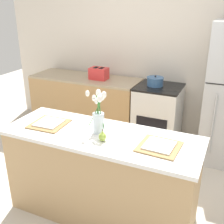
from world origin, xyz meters
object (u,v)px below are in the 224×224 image
object	(u,v)px
plate_setting_left	(49,123)
plate_setting_right	(159,146)
pear_figurine	(102,136)
flower_vase	(98,115)
cooking_pot	(155,81)
stove_range	(157,117)
toaster	(99,73)

from	to	relation	value
plate_setting_left	plate_setting_right	world-z (taller)	same
plate_setting_right	pear_figurine	bearing A→B (deg)	-169.16
flower_vase	plate_setting_left	bearing A→B (deg)	-174.91
pear_figurine	cooking_pot	xyz separation A→B (m)	(-0.04, 1.71, 0.03)
stove_range	plate_setting_right	distance (m)	1.74
toaster	cooking_pot	xyz separation A→B (m)	(0.85, 0.02, -0.03)
stove_range	cooking_pot	world-z (taller)	cooking_pot
plate_setting_left	cooking_pot	world-z (taller)	cooking_pot
cooking_pot	stove_range	bearing A→B (deg)	-5.62
stove_range	flower_vase	bearing A→B (deg)	-94.75
plate_setting_left	toaster	bearing A→B (deg)	99.66
stove_range	plate_setting_left	distance (m)	1.80
stove_range	toaster	distance (m)	1.06
pear_figurine	plate_setting_left	bearing A→B (deg)	171.71
flower_vase	toaster	distance (m)	1.75
pear_figurine	cooking_pot	world-z (taller)	cooking_pot
pear_figurine	plate_setting_left	world-z (taller)	pear_figurine
plate_setting_left	pear_figurine	bearing A→B (deg)	-8.29
stove_range	cooking_pot	distance (m)	0.51
flower_vase	plate_setting_right	world-z (taller)	flower_vase
pear_figurine	plate_setting_left	xyz separation A→B (m)	(-0.62, 0.09, -0.03)
stove_range	pear_figurine	distance (m)	1.77
plate_setting_right	toaster	xyz separation A→B (m)	(-1.36, 1.61, 0.09)
flower_vase	cooking_pot	xyz separation A→B (m)	(0.06, 1.58, -0.09)
toaster	cooking_pot	size ratio (longest dim) A/B	1.23
cooking_pot	pear_figurine	bearing A→B (deg)	-88.67
plate_setting_left	plate_setting_right	size ratio (longest dim) A/B	1.00
plate_setting_left	cooking_pot	size ratio (longest dim) A/B	1.50
flower_vase	pear_figurine	xyz separation A→B (m)	(0.10, -0.14, -0.12)
flower_vase	plate_setting_left	distance (m)	0.54
flower_vase	stove_range	bearing A→B (deg)	85.25
plate_setting_left	cooking_pot	distance (m)	1.73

